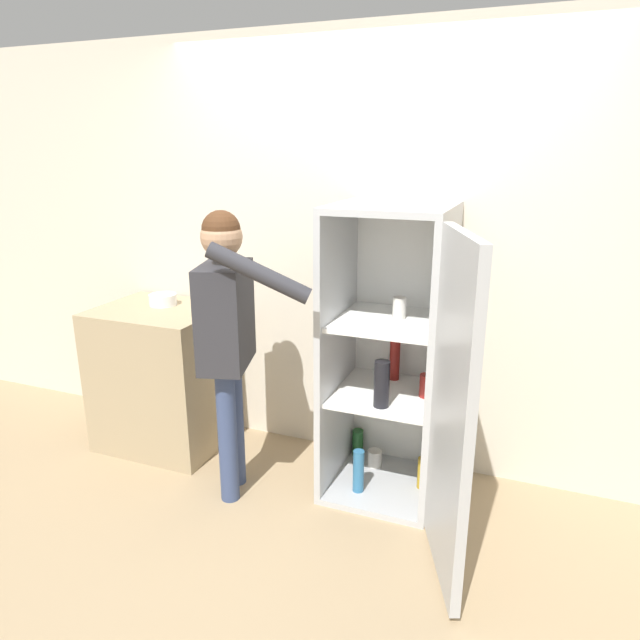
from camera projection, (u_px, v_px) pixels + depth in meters
name	position (u px, v px, depth m)	size (l,w,h in m)	color
ground_plane	(308.00, 540.00, 2.87)	(12.00, 12.00, 0.00)	tan
wall_back	(370.00, 257.00, 3.37)	(7.00, 0.06, 2.55)	beige
refrigerator	(401.00, 365.00, 3.00)	(0.88, 1.21, 1.62)	#B7BABC
person	(227.00, 321.00, 3.00)	(0.71, 0.52, 1.60)	#384770
counter	(164.00, 376.00, 3.72)	(0.78, 0.64, 0.93)	tan
bowl	(163.00, 300.00, 3.65)	(0.17, 0.17, 0.07)	white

